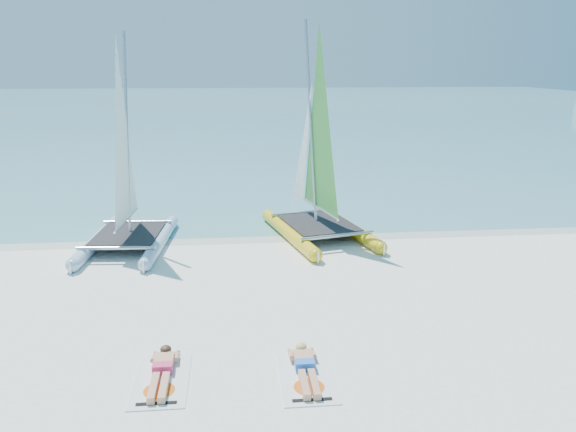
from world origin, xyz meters
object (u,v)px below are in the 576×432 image
object	(u,v)px
towel_b	(307,377)
sunbather_b	(305,366)
catamaran_blue	(125,183)
towel_a	(161,380)
sunbather_a	(162,370)
catamaran_yellow	(314,166)

from	to	relation	value
towel_b	sunbather_b	xyz separation A→B (m)	(-0.00, 0.19, 0.11)
towel_b	sunbather_b	distance (m)	0.22
catamaran_blue	towel_a	xyz separation A→B (m)	(1.95, -8.15, -2.03)
sunbather_a	catamaran_blue	bearing A→B (deg)	103.75
sunbather_a	sunbather_b	size ratio (longest dim) A/B	1.00
towel_a	catamaran_blue	bearing A→B (deg)	103.44
catamaran_yellow	towel_a	bearing A→B (deg)	-127.73
catamaran_yellow	towel_b	bearing A→B (deg)	-112.25
sunbather_b	catamaran_yellow	bearing A→B (deg)	80.95
sunbather_a	towel_b	world-z (taller)	sunbather_a
towel_a	towel_b	size ratio (longest dim) A/B	1.00
catamaran_blue	catamaran_yellow	xyz separation A→B (m)	(6.06, 0.95, 0.25)
towel_b	sunbather_b	world-z (taller)	sunbather_b
catamaran_yellow	sunbather_b	bearing A→B (deg)	-112.44
catamaran_yellow	towel_a	size ratio (longest dim) A/B	3.94
catamaran_yellow	sunbather_a	world-z (taller)	catamaran_yellow
catamaran_blue	towel_b	size ratio (longest dim) A/B	3.70
towel_b	towel_a	bearing A→B (deg)	176.64
catamaran_yellow	towel_b	xyz separation A→B (m)	(-1.44, -9.25, -2.29)
catamaran_yellow	towel_a	xyz separation A→B (m)	(-4.12, -9.10, -2.29)
towel_a	towel_b	world-z (taller)	same
towel_a	sunbather_a	xyz separation A→B (m)	(0.00, 0.19, 0.11)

